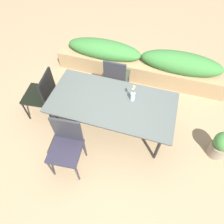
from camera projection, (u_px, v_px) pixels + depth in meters
name	position (u px, v px, depth m)	size (l,w,h in m)	color
ground_plane	(116.00, 126.00, 3.53)	(12.00, 12.00, 0.00)	#9E7F5B
dining_table	(112.00, 104.00, 2.95)	(1.86, 0.91, 0.73)	#4C514C
chair_far_side	(116.00, 76.00, 3.53)	(0.41, 0.41, 0.91)	#323A29
chair_end_left	(42.00, 93.00, 3.30)	(0.52, 0.52, 0.91)	black
chair_near_left	(66.00, 144.00, 2.72)	(0.47, 0.47, 0.94)	#2A2634
flower_vase	(133.00, 95.00, 2.86)	(0.07, 0.07, 0.28)	silver
planter_box	(141.00, 63.00, 4.04)	(3.43, 0.54, 0.69)	#9E7F56
potted_plant	(221.00, 145.00, 3.01)	(0.30, 0.30, 0.52)	gray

